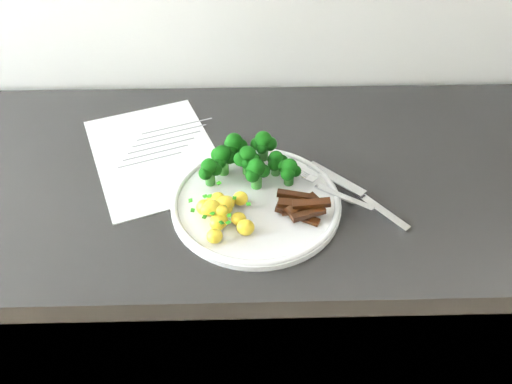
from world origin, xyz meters
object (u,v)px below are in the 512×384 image
object	(u,v)px
broccoli	(249,159)
fork	(332,190)
recipe_paper	(156,154)
plate	(256,202)
potatoes	(222,212)
knife	(369,203)
counter	(215,313)
beef_strips	(301,207)

from	to	relation	value
broccoli	fork	xyz separation A→B (m)	(0.14, -0.05, -0.03)
recipe_paper	plate	distance (m)	0.23
recipe_paper	plate	size ratio (longest dim) A/B	1.29
recipe_paper	fork	xyz separation A→B (m)	(0.31, -0.13, 0.02)
potatoes	knife	bearing A→B (deg)	7.79
plate	potatoes	distance (m)	0.07
counter	knife	distance (m)	0.53
potatoes	knife	xyz separation A→B (m)	(0.24, 0.03, -0.02)
counter	knife	size ratio (longest dim) A/B	13.23
broccoli	potatoes	bearing A→B (deg)	-113.04
counter	potatoes	world-z (taller)	potatoes
plate	potatoes	bearing A→B (deg)	-143.80
potatoes	knife	distance (m)	0.25
counter	plate	size ratio (longest dim) A/B	8.05
broccoli	fork	distance (m)	0.15
counter	recipe_paper	distance (m)	0.44
recipe_paper	beef_strips	distance (m)	0.31
counter	fork	xyz separation A→B (m)	(0.22, -0.07, 0.45)
counter	fork	bearing A→B (deg)	-16.74
potatoes	fork	distance (m)	0.19
plate	knife	distance (m)	0.19
plate	broccoli	bearing A→B (deg)	99.29
broccoli	knife	world-z (taller)	broccoli
counter	broccoli	size ratio (longest dim) A/B	13.20
beef_strips	fork	xyz separation A→B (m)	(0.06, 0.04, -0.00)
recipe_paper	plate	world-z (taller)	plate
counter	fork	distance (m)	0.50
recipe_paper	fork	bearing A→B (deg)	-22.20
counter	fork	size ratio (longest dim) A/B	17.12
counter	broccoli	distance (m)	0.48
plate	broccoli	distance (m)	0.08
potatoes	fork	xyz separation A→B (m)	(0.18, 0.05, -0.01)
counter	beef_strips	distance (m)	0.49
broccoli	knife	distance (m)	0.21
recipe_paper	broccoli	size ratio (longest dim) A/B	2.11
fork	knife	bearing A→B (deg)	-19.24
knife	broccoli	bearing A→B (deg)	160.09
broccoli	potatoes	distance (m)	0.12
recipe_paper	plate	xyz separation A→B (m)	(0.18, -0.14, 0.01)
broccoli	beef_strips	xyz separation A→B (m)	(0.08, -0.09, -0.03)
recipe_paper	knife	distance (m)	0.40
counter	knife	world-z (taller)	knife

